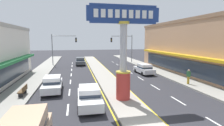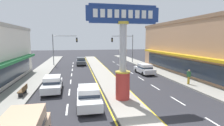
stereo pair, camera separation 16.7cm
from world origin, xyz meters
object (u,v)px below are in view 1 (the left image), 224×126
(district_sign, at_px, (123,55))
(pedestrian_near_kerb, at_px, (188,76))
(sedan_near_left_lane, at_px, (89,96))
(sedan_mid_left_lane, at_px, (52,84))
(traffic_light_left_side, at_px, (61,44))
(sedan_far_right_lane, at_px, (80,61))
(storefront_right, at_px, (204,47))
(sedan_near_right_lane, at_px, (144,69))
(traffic_light_right_side, at_px, (124,44))
(street_bench, at_px, (23,90))

(district_sign, height_order, pedestrian_near_kerb, district_sign)
(sedan_near_left_lane, height_order, sedan_mid_left_lane, same)
(traffic_light_left_side, distance_m, sedan_far_right_lane, 4.98)
(district_sign, height_order, sedan_near_left_lane, district_sign)
(storefront_right, bearing_deg, sedan_mid_left_lane, -166.88)
(sedan_near_right_lane, bearing_deg, district_sign, -120.56)
(district_sign, distance_m, storefront_right, 17.45)
(traffic_light_left_side, bearing_deg, pedestrian_near_kerb, -51.27)
(storefront_right, distance_m, pedestrian_near_kerb, 9.09)
(sedan_mid_left_lane, bearing_deg, sedan_far_right_lane, 79.71)
(traffic_light_left_side, xyz_separation_m, sedan_mid_left_lane, (0.28, -18.05, -3.46))
(sedan_mid_left_lane, relative_size, pedestrian_near_kerb, 2.62)
(sedan_far_right_lane, bearing_deg, pedestrian_near_kerb, -58.73)
(sedan_near_right_lane, bearing_deg, traffic_light_left_side, 138.14)
(sedan_far_right_lane, xyz_separation_m, sedan_near_left_lane, (0.00, -22.85, 0.00))
(traffic_light_right_side, relative_size, street_bench, 3.87)
(sedan_near_right_lane, bearing_deg, sedan_mid_left_lane, -152.10)
(traffic_light_left_side, xyz_separation_m, sedan_near_left_lane, (3.59, -22.73, -3.46))
(district_sign, relative_size, sedan_far_right_lane, 1.82)
(district_sign, xyz_separation_m, pedestrian_near_kerb, (8.56, 3.20, -2.82))
(storefront_right, relative_size, sedan_near_right_lane, 5.88)
(traffic_light_left_side, bearing_deg, traffic_light_right_side, 3.09)
(traffic_light_left_side, height_order, sedan_mid_left_lane, traffic_light_left_side)
(sedan_far_right_lane, xyz_separation_m, sedan_mid_left_lane, (-3.30, -18.18, 0.00))
(street_bench, bearing_deg, pedestrian_near_kerb, 1.78)
(sedan_near_left_lane, xyz_separation_m, pedestrian_near_kerb, (11.50, 3.92, 0.33))
(sedan_far_right_lane, bearing_deg, sedan_near_right_lane, -51.55)
(sedan_near_right_lane, bearing_deg, street_bench, -152.00)
(storefront_right, xyz_separation_m, traffic_light_left_side, (-21.53, 13.10, 0.23))
(storefront_right, bearing_deg, pedestrian_near_kerb, -138.42)
(district_sign, relative_size, storefront_right, 0.30)
(district_sign, distance_m, street_bench, 9.61)
(street_bench, bearing_deg, sedan_near_left_lane, -30.74)
(district_sign, relative_size, traffic_light_right_side, 1.26)
(traffic_light_left_side, relative_size, sedan_mid_left_lane, 1.42)
(street_bench, xyz_separation_m, pedestrian_near_kerb, (17.18, 0.54, 0.47))
(traffic_light_left_side, relative_size, traffic_light_right_side, 1.00)
(sedan_mid_left_lane, xyz_separation_m, pedestrian_near_kerb, (14.80, -0.76, 0.33))
(pedestrian_near_kerb, bearing_deg, traffic_light_right_side, 95.95)
(storefront_right, distance_m, sedan_near_right_lane, 9.48)
(sedan_mid_left_lane, relative_size, street_bench, 2.72)
(sedan_mid_left_lane, height_order, pedestrian_near_kerb, pedestrian_near_kerb)
(storefront_right, distance_m, traffic_light_right_side, 16.20)
(storefront_right, height_order, sedan_far_right_lane, storefront_right)
(storefront_right, relative_size, pedestrian_near_kerb, 15.46)
(sedan_far_right_lane, xyz_separation_m, pedestrian_near_kerb, (11.50, -18.94, 0.33))
(street_bench, bearing_deg, sedan_mid_left_lane, 28.56)
(storefront_right, bearing_deg, district_sign, -149.28)
(sedan_near_right_lane, distance_m, pedestrian_near_kerb, 7.73)
(street_bench, bearing_deg, sedan_near_right_lane, 28.00)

